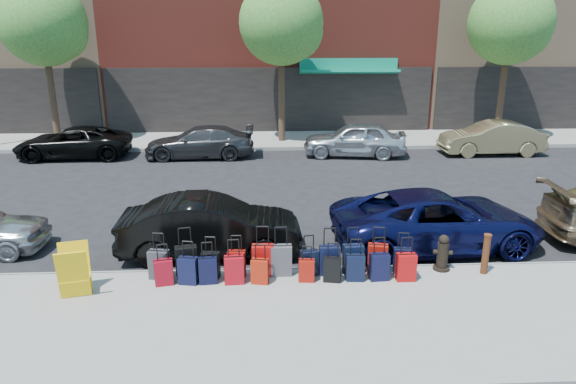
{
  "coord_description": "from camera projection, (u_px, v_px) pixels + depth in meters",
  "views": [
    {
      "loc": [
        -0.37,
        -14.69,
        5.06
      ],
      "look_at": [
        0.27,
        -1.5,
        0.96
      ],
      "focal_mm": 32.0,
      "sensor_mm": 36.0,
      "label": 1
    }
  ],
  "objects": [
    {
      "name": "curb_far",
      "position": [
        272.0,
        149.0,
        23.12
      ],
      "size": [
        60.0,
        0.08,
        0.15
      ],
      "primitive_type": "cube",
      "color": "gray",
      "rests_on": "ground"
    },
    {
      "name": "suitcase_back_8",
      "position": [
        355.0,
        268.0,
        10.59
      ],
      "size": [
        0.39,
        0.24,
        0.89
      ],
      "rotation": [
        0.0,
        0.0,
        -0.07
      ],
      "color": "black",
      "rests_on": "sidewalk_near"
    },
    {
      "name": "ground",
      "position": [
        277.0,
        208.0,
        15.53
      ],
      "size": [
        120.0,
        120.0,
        0.0
      ],
      "primitive_type": "plane",
      "color": "black",
      "rests_on": "ground"
    },
    {
      "name": "suitcase_back_6",
      "position": [
        307.0,
        270.0,
        10.55
      ],
      "size": [
        0.34,
        0.21,
        0.77
      ],
      "rotation": [
        0.0,
        0.0,
        -0.09
      ],
      "color": "#9A1309",
      "rests_on": "sidewalk_near"
    },
    {
      "name": "suitcase_front_9",
      "position": [
        378.0,
        258.0,
        10.95
      ],
      "size": [
        0.46,
        0.31,
        1.01
      ],
      "rotation": [
        0.0,
        0.0,
        -0.2
      ],
      "color": "#951209",
      "rests_on": "sidewalk_near"
    },
    {
      "name": "suitcase_front_1",
      "position": [
        186.0,
        261.0,
        10.76
      ],
      "size": [
        0.48,
        0.33,
        1.07
      ],
      "rotation": [
        0.0,
        0.0,
        0.21
      ],
      "color": "black",
      "rests_on": "sidewalk_near"
    },
    {
      "name": "suitcase_front_10",
      "position": [
        402.0,
        261.0,
        10.91
      ],
      "size": [
        0.4,
        0.26,
        0.9
      ],
      "rotation": [
        0.0,
        0.0,
        -0.17
      ],
      "color": "black",
      "rests_on": "sidewalk_near"
    },
    {
      "name": "tree_right",
      "position": [
        513.0,
        25.0,
        23.5
      ],
      "size": [
        3.8,
        3.8,
        7.27
      ],
      "color": "black",
      "rests_on": "sidewalk_far"
    },
    {
      "name": "suitcase_front_3",
      "position": [
        237.0,
        263.0,
        10.77
      ],
      "size": [
        0.38,
        0.23,
        0.9
      ],
      "rotation": [
        0.0,
        0.0,
        -0.06
      ],
      "color": "maroon",
      "rests_on": "sidewalk_near"
    },
    {
      "name": "curb_near",
      "position": [
        282.0,
        271.0,
        11.23
      ],
      "size": [
        60.0,
        0.08,
        0.15
      ],
      "primitive_type": "cube",
      "color": "gray",
      "rests_on": "ground"
    },
    {
      "name": "suitcase_front_0",
      "position": [
        159.0,
        264.0,
        10.66
      ],
      "size": [
        0.45,
        0.3,
        0.99
      ],
      "rotation": [
        0.0,
        0.0,
        -0.18
      ],
      "color": "#323337",
      "rests_on": "sidewalk_near"
    },
    {
      "name": "suitcase_front_6",
      "position": [
        309.0,
        263.0,
        10.82
      ],
      "size": [
        0.4,
        0.27,
        0.89
      ],
      "rotation": [
        0.0,
        0.0,
        0.2
      ],
      "color": "black",
      "rests_on": "sidewalk_near"
    },
    {
      "name": "car_far_0",
      "position": [
        73.0,
        142.0,
        21.61
      ],
      "size": [
        4.78,
        2.31,
        1.31
      ],
      "primitive_type": "imported",
      "rotation": [
        0.0,
        0.0,
        -1.54
      ],
      "color": "black",
      "rests_on": "ground"
    },
    {
      "name": "tree_left",
      "position": [
        46.0,
        25.0,
        22.53
      ],
      "size": [
        3.8,
        3.8,
        7.27
      ],
      "color": "black",
      "rests_on": "sidewalk_far"
    },
    {
      "name": "suitcase_back_10",
      "position": [
        406.0,
        267.0,
        10.59
      ],
      "size": [
        0.39,
        0.23,
        0.93
      ],
      "rotation": [
        0.0,
        0.0,
        0.01
      ],
      "color": "#AC0B0B",
      "rests_on": "sidewalk_near"
    },
    {
      "name": "suitcase_back_3",
      "position": [
        234.0,
        270.0,
        10.46
      ],
      "size": [
        0.41,
        0.26,
        0.94
      ],
      "rotation": [
        0.0,
        0.0,
        0.07
      ],
      "color": "#A00A15",
      "rests_on": "sidewalk_near"
    },
    {
      "name": "suitcase_back_2",
      "position": [
        208.0,
        271.0,
        10.47
      ],
      "size": [
        0.39,
        0.25,
        0.88
      ],
      "rotation": [
        0.0,
        0.0,
        0.1
      ],
      "color": "black",
      "rests_on": "sidewalk_near"
    },
    {
      "name": "suitcase_back_4",
      "position": [
        260.0,
        271.0,
        10.47
      ],
      "size": [
        0.38,
        0.26,
        0.84
      ],
      "rotation": [
        0.0,
        0.0,
        -0.18
      ],
      "color": "#A41D0A",
      "rests_on": "sidewalk_near"
    },
    {
      "name": "car_far_3",
      "position": [
        491.0,
        138.0,
        22.17
      ],
      "size": [
        4.37,
        1.55,
        1.44
      ],
      "primitive_type": "imported",
      "rotation": [
        0.0,
        0.0,
        -1.56
      ],
      "color": "tan",
      "rests_on": "ground"
    },
    {
      "name": "suitcase_back_0",
      "position": [
        164.0,
        272.0,
        10.4
      ],
      "size": [
        0.4,
        0.28,
        0.87
      ],
      "rotation": [
        0.0,
        0.0,
        0.19
      ],
      "color": "maroon",
      "rests_on": "sidewalk_near"
    },
    {
      "name": "fire_hydrant",
      "position": [
        443.0,
        254.0,
        11.04
      ],
      "size": [
        0.41,
        0.36,
        0.8
      ],
      "rotation": [
        0.0,
        0.0,
        -0.18
      ],
      "color": "black",
      "rests_on": "sidewalk_near"
    },
    {
      "name": "suitcase_front_5",
      "position": [
        281.0,
        260.0,
        10.81
      ],
      "size": [
        0.45,
        0.25,
        1.06
      ],
      "rotation": [
        0.0,
        0.0,
        0.02
      ],
      "color": "#434349",
      "rests_on": "sidewalk_near"
    },
    {
      "name": "suitcase_back_1",
      "position": [
        188.0,
        271.0,
        10.44
      ],
      "size": [
        0.42,
        0.29,
        0.91
      ],
      "rotation": [
        0.0,
        0.0,
        -0.18
      ],
      "color": "black",
      "rests_on": "sidewalk_near"
    },
    {
      "name": "car_far_1",
      "position": [
        200.0,
        142.0,
        21.64
      ],
      "size": [
        4.59,
        1.91,
        1.33
      ],
      "primitive_type": "imported",
      "rotation": [
        0.0,
        0.0,
        -1.56
      ],
      "color": "#343436",
      "rests_on": "ground"
    },
    {
      "name": "car_near_1",
      "position": [
        211.0,
        227.0,
        12.06
      ],
      "size": [
        4.29,
        1.6,
        1.4
      ],
      "primitive_type": "imported",
      "rotation": [
        0.0,
        0.0,
        1.6
      ],
      "color": "black",
      "rests_on": "ground"
    },
    {
      "name": "suitcase_back_9",
      "position": [
        379.0,
        267.0,
        10.61
      ],
      "size": [
        0.4,
        0.25,
        0.92
      ],
      "rotation": [
        0.0,
        0.0,
        0.07
      ],
      "color": "black",
      "rests_on": "sidewalk_near"
    },
    {
      "name": "bollard",
      "position": [
        486.0,
        253.0,
        10.84
      ],
      "size": [
        0.16,
        0.16,
        0.89
      ],
      "color": "#38190C",
      "rests_on": "sidewalk_near"
    },
    {
      "name": "car_near_2",
      "position": [
        437.0,
        220.0,
        12.48
      ],
      "size": [
        5.27,
        2.78,
        1.41
      ],
      "primitive_type": "imported",
      "rotation": [
        0.0,
        0.0,
        1.66
      ],
      "color": "#0D103C",
      "rests_on": "ground"
    },
    {
      "name": "sidewalk_near",
      "position": [
        287.0,
        320.0,
        9.3
      ],
      "size": [
        60.0,
        4.0,
        0.15
      ],
      "primitive_type": "cube",
      "color": "gray",
      "rests_on": "ground"
    },
    {
      "name": "display_rack",
      "position": [
        74.0,
        271.0,
        9.92
      ],
      "size": [
        0.7,
        0.74,
        1.01
      ],
      "rotation": [
        0.0,
        0.0,
        0.24
      ],
      "color": "yellow",
      "rests_on": "sidewalk_near"
    },
    {
      "name": "tree_center",
      "position": [
        284.0,
        25.0,
        23.02
      ],
      "size": [
        3.8,
        3.8,
        7.27
      ],
      "color": "black",
      "rests_on": "sidewalk_far"
    },
    {
      "name": "suitcase_front_7",
      "position": [
        330.0,
        260.0,
        10.84
      ],
      "size": [
        0.43,
        0.24,
        1.03
      ],
      "rotation": [
        0.0,
        0.0,
        -0.01
      ],
      "color": "black",
      "rests_on": "sidewalk_near"
    },
    {
      "name": "suitcase_front_4",
      "position": [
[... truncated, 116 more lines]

